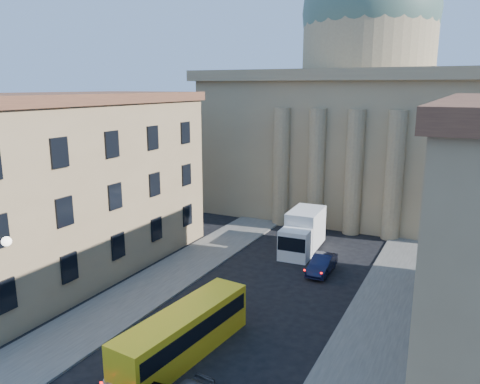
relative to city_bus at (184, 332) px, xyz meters
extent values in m
cube|color=#52504B|center=(-7.40, 2.52, -1.42)|extent=(5.00, 60.00, 0.15)
cube|color=#52504B|center=(9.60, 2.52, -1.42)|extent=(5.00, 60.00, 0.15)
cube|color=#8B7556|center=(1.10, 40.52, 6.50)|extent=(34.00, 26.00, 16.00)
cube|color=#8B7556|center=(1.10, 40.52, 14.90)|extent=(35.50, 27.50, 1.20)
cylinder|color=#8B7556|center=(1.10, 40.52, 18.50)|extent=(16.00, 16.00, 8.00)
sphere|color=#486153|center=(1.10, 40.52, 22.50)|extent=(16.40, 16.40, 16.40)
cube|color=#8B7556|center=(-19.90, 38.52, 4.00)|extent=(13.00, 13.00, 11.00)
cone|color=#533023|center=(-19.90, 38.52, 11.50)|extent=(26.02, 26.02, 4.00)
cylinder|color=#8B7556|center=(-4.90, 27.32, 5.00)|extent=(1.80, 1.80, 13.00)
cylinder|color=#8B7556|center=(-0.90, 27.32, 5.00)|extent=(1.80, 1.80, 13.00)
cylinder|color=#8B7556|center=(3.10, 27.32, 5.00)|extent=(1.80, 1.80, 13.00)
cylinder|color=#8B7556|center=(7.10, 27.32, 5.00)|extent=(1.80, 1.80, 13.00)
cube|color=#9D825C|center=(-15.90, 6.52, 5.50)|extent=(11.00, 26.00, 14.00)
cube|color=#533023|center=(-15.90, 6.52, 12.80)|extent=(11.60, 26.60, 0.80)
sphere|color=white|center=(-4.10, -7.48, 7.10)|extent=(0.44, 0.44, 0.44)
imported|color=silver|center=(-0.58, -2.69, -0.75)|extent=(2.68, 5.46, 1.49)
imported|color=black|center=(3.50, 15.52, -0.75)|extent=(1.65, 4.54, 1.49)
cube|color=yellow|center=(0.00, 0.00, -0.10)|extent=(3.25, 10.06, 2.78)
cube|color=black|center=(0.00, 0.00, 0.35)|extent=(3.25, 9.53, 0.99)
cylinder|color=black|center=(-1.26, -3.48, -1.05)|extent=(0.36, 0.92, 0.90)
cylinder|color=black|center=(-0.52, 3.67, -1.05)|extent=(0.36, 0.92, 0.90)
cylinder|color=black|center=(1.26, 3.48, -1.05)|extent=(0.36, 0.92, 0.90)
cube|color=white|center=(0.40, 17.73, -0.12)|extent=(2.76, 2.87, 2.75)
cube|color=black|center=(0.46, 16.41, 0.22)|extent=(2.52, 0.26, 1.26)
cube|color=white|center=(0.25, 20.82, 0.51)|extent=(2.97, 4.93, 3.55)
cylinder|color=black|center=(-0.72, 17.22, -0.98)|extent=(0.37, 1.04, 1.03)
cylinder|color=black|center=(1.56, 17.32, -0.98)|extent=(0.37, 1.04, 1.03)
cylinder|color=black|center=(-0.94, 21.79, -0.98)|extent=(0.37, 1.04, 1.03)
cylinder|color=black|center=(1.35, 21.90, -0.98)|extent=(0.37, 1.04, 1.03)
camera|label=1|loc=(13.73, -20.33, 13.74)|focal=35.00mm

